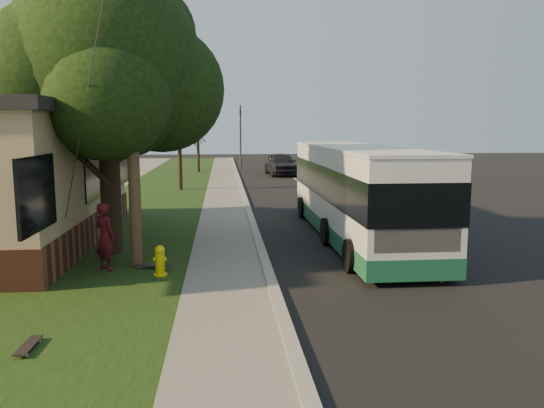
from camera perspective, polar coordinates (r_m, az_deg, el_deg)
The scene contains 16 objects.
ground at distance 13.06m, azimuth -0.38°, elevation -7.70°, with size 120.00×120.00×0.00m, color black.
road at distance 23.35m, azimuth 7.30°, elevation -0.66°, with size 8.00×80.00×0.01m, color black.
curb at distance 22.81m, azimuth -2.55°, elevation -0.67°, with size 0.25×80.00×0.12m, color gray.
sidewalk at distance 22.79m, azimuth -5.06°, elevation -0.75°, with size 2.00×80.00×0.08m, color slate.
grass_verge at distance 23.04m, azimuth -13.80°, elevation -0.87°, with size 5.00×80.00×0.07m, color black.
fire_hydrant at distance 12.99m, azimuth -11.95°, elevation -5.99°, with size 0.32×0.32×0.74m.
utility_pole at distance 13.73m, azimuth -14.99°, elevation 12.33°, with size 2.86×3.21×9.07m.
leafy_tree at distance 15.55m, azimuth -17.27°, elevation 13.71°, with size 6.30×6.00×7.80m.
bare_tree_near at distance 30.64m, azimuth -9.90°, elevation 5.42°, with size 1.38×1.21×4.31m.
bare_tree_far at distance 42.58m, azimuth -7.96°, elevation 6.02°, with size 1.38×1.21×4.03m.
traffic_signal at distance 46.54m, azimuth -3.42°, elevation 7.69°, with size 0.18×0.22×5.50m.
transit_bus at distance 17.29m, azimuth 9.08°, elevation 1.52°, with size 2.55×11.04×2.99m.
skateboarder at distance 13.73m, azimuth -17.51°, elevation -3.35°, with size 0.62×0.41×1.70m, color #450D14.
skateboard_main at distance 9.59m, azimuth -24.75°, elevation -13.68°, with size 0.21×0.81×0.08m.
skateboard_spare at distance 13.76m, azimuth -12.65°, elevation -6.50°, with size 0.93×0.46×0.08m.
distant_car at distance 40.29m, azimuth 0.97°, elevation 4.35°, with size 2.04×5.06×1.72m, color black.
Camera 1 is at (-1.08, -12.51, 3.58)m, focal length 35.00 mm.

